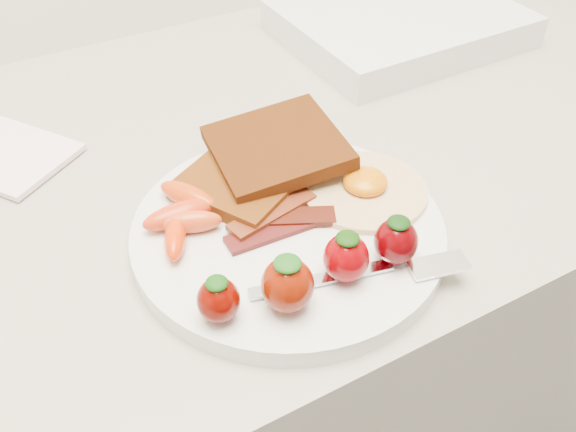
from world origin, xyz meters
TOP-DOWN VIEW (x-y plane):
  - counter at (0.00, 1.70)m, footprint 2.00×0.60m
  - plate at (0.02, 1.55)m, footprint 0.27×0.27m
  - toast_lower at (0.01, 1.61)m, footprint 0.13×0.13m
  - toast_upper at (0.05, 1.63)m, footprint 0.13×0.13m
  - fried_egg at (0.10, 1.55)m, footprint 0.13×0.13m
  - bacon_strips at (0.01, 1.55)m, footprint 0.10×0.06m
  - baby_carrots at (-0.06, 1.59)m, footprint 0.07×0.10m
  - strawberries at (0.00, 1.47)m, footprint 0.18×0.05m
  - fork at (0.05, 1.46)m, footprint 0.17×0.07m
  - notepad at (-0.18, 1.80)m, footprint 0.16×0.17m
  - appliance at (0.34, 1.82)m, footprint 0.29×0.23m

SIDE VIEW (x-z plane):
  - counter at x=0.00m, z-range 0.00..0.90m
  - notepad at x=-0.18m, z-range 0.90..0.91m
  - plate at x=0.02m, z-range 0.90..0.92m
  - appliance at x=0.34m, z-range 0.90..0.94m
  - fork at x=0.05m, z-range 0.92..0.92m
  - bacon_strips at x=0.01m, z-range 0.92..0.93m
  - fried_egg at x=0.10m, z-range 0.91..0.93m
  - toast_lower at x=0.01m, z-range 0.92..0.93m
  - baby_carrots at x=-0.06m, z-range 0.92..0.94m
  - toast_upper at x=0.05m, z-range 0.93..0.95m
  - strawberries at x=0.00m, z-range 0.92..0.96m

